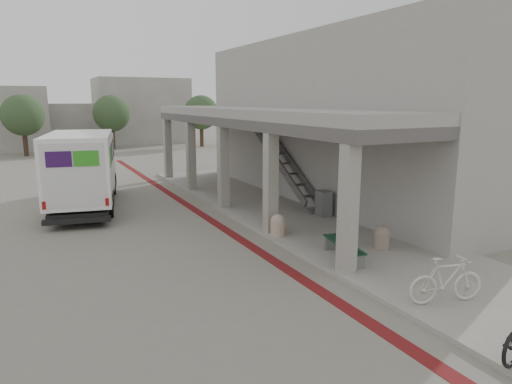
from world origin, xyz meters
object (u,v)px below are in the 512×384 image
bench (343,248)px  bicycle_cream (446,280)px  fedex_truck (83,168)px  utility_cabinet (324,203)px

bench → bicycle_cream: size_ratio=1.13×
fedex_truck → bicycle_cream: size_ratio=4.43×
fedex_truck → bench: bearing=-50.6°
fedex_truck → utility_cabinet: size_ratio=8.02×
fedex_truck → bench: size_ratio=3.92×
bicycle_cream → bench: bearing=19.2°
utility_cabinet → fedex_truck: bearing=146.4°
fedex_truck → bicycle_cream: fedex_truck is taller
utility_cabinet → bicycle_cream: bearing=-101.2°
fedex_truck → bicycle_cream: (5.73, -13.20, -1.02)m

